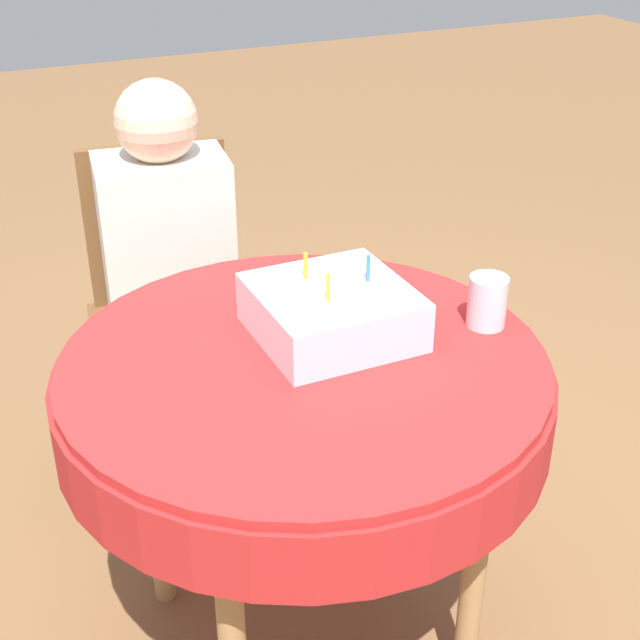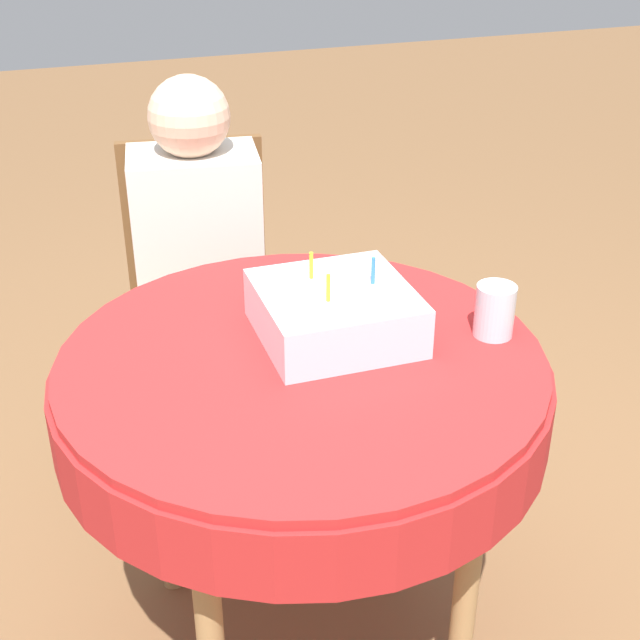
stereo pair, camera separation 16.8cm
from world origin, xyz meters
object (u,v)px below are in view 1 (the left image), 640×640
chair (169,303)px  birthday_cake (332,312)px  drinking_glass (487,301)px  person (169,254)px

chair → birthday_cake: birthday_cake is taller
chair → drinking_glass: (0.42, -0.87, 0.32)m
birthday_cake → drinking_glass: bearing=-18.0°
drinking_glass → person: bearing=119.2°
chair → drinking_glass: 1.02m
person → drinking_glass: bearing=-52.4°
drinking_glass → chair: bearing=115.6°
chair → birthday_cake: size_ratio=3.08×
chair → person: 0.21m
chair → person: (-0.01, -0.10, 0.19)m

